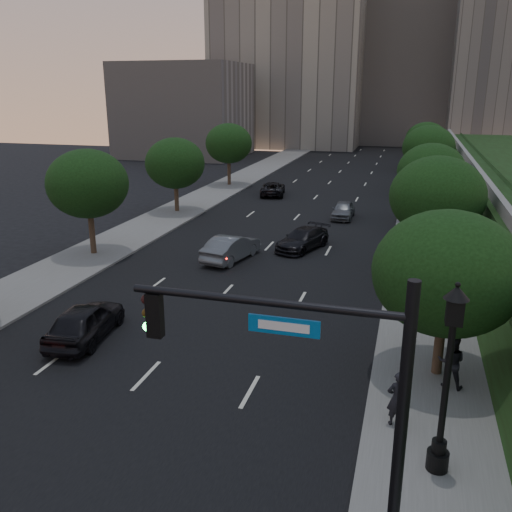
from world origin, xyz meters
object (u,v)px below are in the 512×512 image
(sedan_far_left, at_px, (273,189))
(sedan_far_right, at_px, (343,210))
(sedan_near_left, at_px, (85,321))
(street_lamp, at_px, (446,389))
(sedan_near_right, at_px, (303,239))
(traffic_signal_mast, at_px, (342,435))
(sedan_mid_left, at_px, (231,248))
(pedestrian_b, at_px, (451,362))
(pedestrian_a, at_px, (397,399))
(pedestrian_c, at_px, (428,303))

(sedan_far_left, xyz_separation_m, sedan_far_right, (8.03, -8.19, 0.02))
(sedan_near_left, xyz_separation_m, sedan_far_left, (-0.43, 33.75, -0.13))
(street_lamp, height_order, sedan_near_left, street_lamp)
(street_lamp, height_order, sedan_near_right, street_lamp)
(sedan_far_left, bearing_deg, traffic_signal_mast, 95.76)
(sedan_mid_left, height_order, pedestrian_b, pedestrian_b)
(sedan_far_left, xyz_separation_m, pedestrian_a, (13.29, -36.67, 0.38))
(sedan_mid_left, relative_size, pedestrian_a, 2.66)
(sedan_near_right, bearing_deg, pedestrian_c, -33.15)
(sedan_near_left, bearing_deg, sedan_far_left, -95.87)
(traffic_signal_mast, bearing_deg, pedestrian_c, 81.96)
(sedan_near_left, distance_m, sedan_far_right, 26.66)
(sedan_mid_left, bearing_deg, sedan_far_left, -70.51)
(sedan_near_left, bearing_deg, sedan_far_right, -113.17)
(sedan_far_right, bearing_deg, pedestrian_a, -79.39)
(pedestrian_a, bearing_deg, sedan_far_left, -90.57)
(sedan_near_left, distance_m, pedestrian_c, 15.08)
(sedan_near_left, xyz_separation_m, pedestrian_b, (14.58, -0.11, 0.31))
(sedan_near_left, xyz_separation_m, sedan_mid_left, (2.40, 12.24, -0.01))
(sedan_mid_left, height_order, sedan_far_left, sedan_mid_left)
(pedestrian_c, bearing_deg, sedan_far_right, -95.82)
(sedan_mid_left, distance_m, sedan_far_left, 21.69)
(pedestrian_c, bearing_deg, pedestrian_a, 59.58)
(sedan_far_right, xyz_separation_m, pedestrian_c, (6.31, -19.73, 0.21))
(traffic_signal_mast, xyz_separation_m, pedestrian_c, (2.09, 14.77, -2.76))
(sedan_mid_left, bearing_deg, sedan_near_right, -124.85)
(sedan_near_left, bearing_deg, sedan_mid_left, -107.68)
(sedan_near_left, bearing_deg, pedestrian_c, -163.90)
(sedan_far_left, distance_m, pedestrian_c, 31.39)
(pedestrian_a, bearing_deg, pedestrian_b, -141.96)
(pedestrian_b, bearing_deg, pedestrian_c, -77.43)
(sedan_near_left, height_order, sedan_far_right, sedan_near_left)
(street_lamp, relative_size, sedan_near_left, 1.19)
(traffic_signal_mast, height_order, sedan_mid_left, traffic_signal_mast)
(sedan_near_left, height_order, sedan_near_right, sedan_near_left)
(street_lamp, xyz_separation_m, sedan_near_left, (-14.04, 4.76, -1.83))
(traffic_signal_mast, distance_m, street_lamp, 4.86)
(sedan_near_left, height_order, sedan_mid_left, sedan_near_left)
(sedan_far_left, bearing_deg, sedan_far_right, 124.18)
(pedestrian_a, distance_m, pedestrian_b, 3.30)
(sedan_far_right, distance_m, pedestrian_b, 26.60)
(pedestrian_a, distance_m, pedestrian_c, 8.81)
(traffic_signal_mast, bearing_deg, pedestrian_b, 72.69)
(street_lamp, height_order, pedestrian_b, street_lamp)
(street_lamp, xyz_separation_m, pedestrian_c, (-0.13, 10.58, -1.72))
(traffic_signal_mast, xyz_separation_m, pedestrian_a, (1.03, 6.03, -2.62))
(traffic_signal_mast, bearing_deg, sedan_far_left, 106.01)
(sedan_mid_left, xyz_separation_m, pedestrian_c, (11.51, -6.42, 0.12))
(sedan_far_left, height_order, sedan_near_right, sedan_near_right)
(traffic_signal_mast, height_order, sedan_far_left, traffic_signal_mast)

